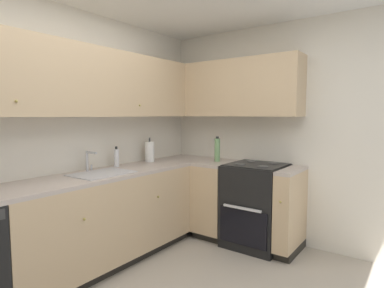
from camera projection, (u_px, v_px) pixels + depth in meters
The scene contains 14 objects.
wall_back at pixel (41, 139), 2.91m from camera, with size 4.19×0.05×2.52m, color silver.
wall_right at pixel (294, 135), 3.61m from camera, with size 0.05×3.32×2.52m, color silver.
lower_cabinets_back at pixel (104, 220), 3.14m from camera, with size 2.02×0.62×0.88m.
countertop_back at pixel (103, 175), 3.10m from camera, with size 3.22×0.60×0.04m, color #B7A89E.
lower_cabinets_right at pixel (237, 203), 3.74m from camera, with size 0.62×1.19×0.88m.
countertop_right at pixel (238, 165), 3.70m from camera, with size 0.60×1.19×0.03m.
oven_range at pixel (256, 204), 3.62m from camera, with size 0.68×0.62×1.07m.
upper_cabinets_back at pixel (77, 81), 2.97m from camera, with size 2.90×0.34×0.66m.
upper_cabinets_right at pixel (229, 89), 3.85m from camera, with size 0.32×1.74×0.66m.
sink at pixel (102, 178), 3.05m from camera, with size 0.56×0.40×0.10m.
faucet at pixel (89, 159), 3.16m from camera, with size 0.07×0.16×0.20m.
soap_bottle at pixel (116, 158), 3.45m from camera, with size 0.05×0.05×0.22m.
paper_towel_roll at pixel (150, 152), 3.83m from camera, with size 0.11×0.11×0.30m.
oil_bottle at pixel (217, 150), 3.85m from camera, with size 0.07×0.07×0.30m.
Camera 1 is at (-1.52, -1.19, 1.48)m, focal length 29.83 mm.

